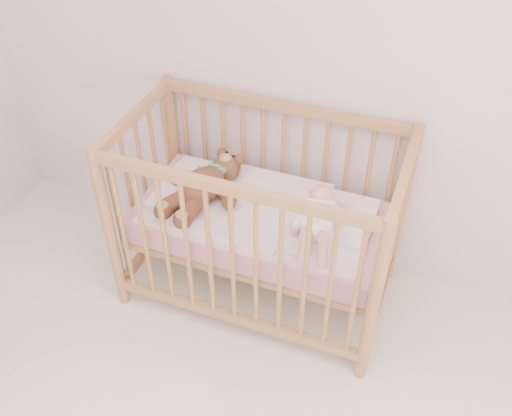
% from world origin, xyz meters
% --- Properties ---
extents(wall_back, '(4.00, 0.02, 2.70)m').
position_xyz_m(wall_back, '(0.00, 2.00, 1.35)').
color(wall_back, beige).
rests_on(wall_back, floor).
extents(crib, '(1.36, 0.76, 1.00)m').
position_xyz_m(crib, '(-0.26, 1.60, 0.50)').
color(crib, '#B47E4C').
rests_on(crib, floor).
extents(mattress, '(1.22, 0.62, 0.13)m').
position_xyz_m(mattress, '(-0.26, 1.60, 0.49)').
color(mattress, '#CD7F8F').
rests_on(mattress, crib).
extents(blanket, '(1.10, 0.58, 0.06)m').
position_xyz_m(blanket, '(-0.26, 1.60, 0.56)').
color(blanket, '#EBA1B2').
rests_on(blanket, mattress).
extents(baby, '(0.35, 0.57, 0.13)m').
position_xyz_m(baby, '(0.04, 1.58, 0.64)').
color(baby, white).
rests_on(baby, blanket).
extents(teddy_bear, '(0.54, 0.67, 0.16)m').
position_xyz_m(teddy_bear, '(-0.55, 1.58, 0.65)').
color(teddy_bear, brown).
rests_on(teddy_bear, blanket).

